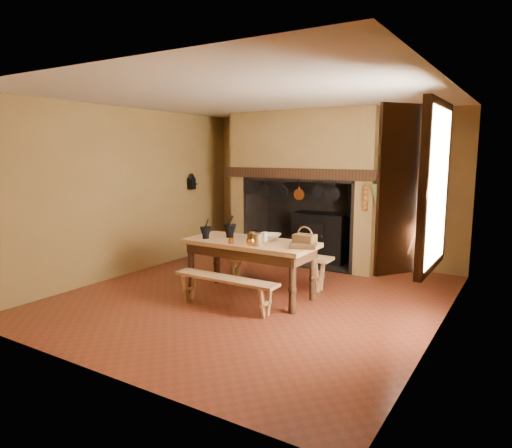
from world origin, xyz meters
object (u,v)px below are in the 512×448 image
(work_table, at_px, (250,250))
(bench_front, at_px, (225,285))
(coffee_grinder, at_px, (253,236))
(mixing_bowl, at_px, (269,237))
(wicker_basket, at_px, (305,240))
(iron_range, at_px, (321,237))

(work_table, relative_size, bench_front, 1.23)
(coffee_grinder, xyz_separation_m, mixing_bowl, (0.17, 0.18, -0.02))
(bench_front, distance_m, coffee_grinder, 0.86)
(work_table, relative_size, wicker_basket, 6.61)
(iron_range, distance_m, bench_front, 3.11)
(bench_front, distance_m, wicker_basket, 1.22)
(work_table, distance_m, wicker_basket, 0.84)
(bench_front, bearing_deg, iron_range, 89.93)
(work_table, height_order, bench_front, work_table)
(work_table, relative_size, coffee_grinder, 11.23)
(iron_range, height_order, wicker_basket, iron_range)
(iron_range, relative_size, work_table, 0.85)
(iron_range, relative_size, bench_front, 1.05)
(iron_range, bearing_deg, wicker_basket, -71.45)
(work_table, xyz_separation_m, coffee_grinder, (0.01, 0.04, 0.19))
(bench_front, xyz_separation_m, wicker_basket, (0.81, 0.70, 0.58))
(wicker_basket, bearing_deg, work_table, -173.57)
(bench_front, relative_size, coffee_grinder, 9.10)
(work_table, xyz_separation_m, bench_front, (0.00, -0.62, -0.37))
(bench_front, height_order, mixing_bowl, mixing_bowl)
(coffee_grinder, bearing_deg, iron_range, 97.69)
(coffee_grinder, bearing_deg, work_table, -98.54)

